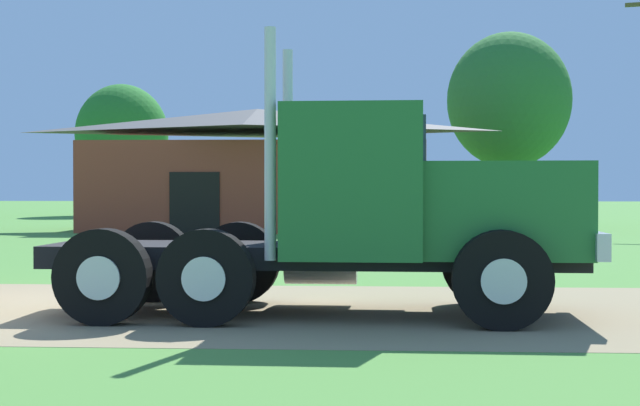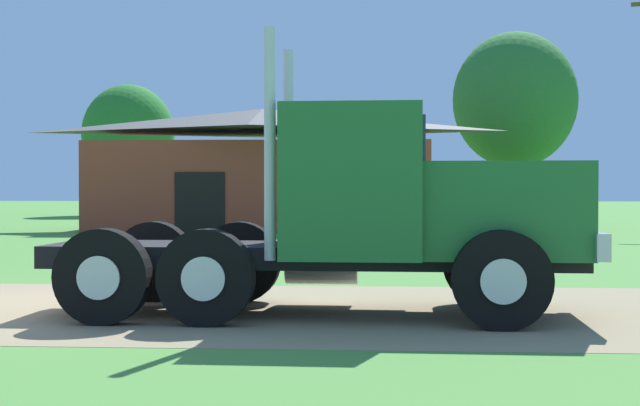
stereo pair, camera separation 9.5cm
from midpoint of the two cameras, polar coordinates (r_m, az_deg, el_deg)
ground_plane at (r=13.21m, az=-19.09°, el=-6.19°), size 200.00×200.00×0.00m
dirt_track at (r=13.21m, az=-19.09°, el=-6.17°), size 120.00×5.94×0.01m
truck_foreground_white at (r=11.71m, az=3.76°, el=-0.74°), size 6.97×2.73×3.55m
shed_building at (r=35.14m, az=-3.53°, el=1.95°), size 13.27×5.79×4.67m
tree_mid at (r=55.79m, az=-11.84°, el=4.17°), size 5.49×5.49×7.82m
tree_right at (r=41.02m, az=12.14°, el=6.30°), size 5.40×5.40×8.46m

